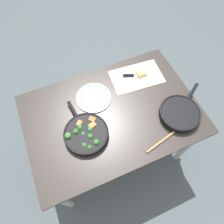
{
  "coord_description": "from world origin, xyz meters",
  "views": [
    {
      "loc": [
        0.26,
        0.6,
        2.0
      ],
      "look_at": [
        0.0,
        0.0,
        0.77
      ],
      "focal_mm": 32.0,
      "sensor_mm": 36.0,
      "label": 1
    }
  ],
  "objects_px": {
    "skillet_eggs": "(180,113)",
    "grater_knife": "(136,75)",
    "cheese_block": "(141,73)",
    "dinner_plate_stack": "(94,97)",
    "skillet_broccoli": "(86,133)",
    "wooden_spoon": "(172,133)"
  },
  "relations": [
    {
      "from": "cheese_block",
      "to": "dinner_plate_stack",
      "type": "distance_m",
      "value": 0.43
    },
    {
      "from": "skillet_broccoli",
      "to": "wooden_spoon",
      "type": "xyz_separation_m",
      "value": [
        -0.53,
        0.22,
        -0.02
      ]
    },
    {
      "from": "wooden_spoon",
      "to": "grater_knife",
      "type": "relative_size",
      "value": 1.3
    },
    {
      "from": "grater_knife",
      "to": "cheese_block",
      "type": "xyz_separation_m",
      "value": [
        -0.05,
        0.0,
        0.01
      ]
    },
    {
      "from": "wooden_spoon",
      "to": "dinner_plate_stack",
      "type": "height_order",
      "value": "dinner_plate_stack"
    },
    {
      "from": "wooden_spoon",
      "to": "grater_knife",
      "type": "bearing_deg",
      "value": 78.12
    },
    {
      "from": "grater_knife",
      "to": "dinner_plate_stack",
      "type": "relative_size",
      "value": 1.09
    },
    {
      "from": "skillet_broccoli",
      "to": "skillet_eggs",
      "type": "bearing_deg",
      "value": -107.16
    },
    {
      "from": "skillet_broccoli",
      "to": "cheese_block",
      "type": "xyz_separation_m",
      "value": [
        -0.57,
        -0.31,
        -0.01
      ]
    },
    {
      "from": "dinner_plate_stack",
      "to": "wooden_spoon",
      "type": "bearing_deg",
      "value": 129.31
    },
    {
      "from": "skillet_broccoli",
      "to": "grater_knife",
      "type": "distance_m",
      "value": 0.61
    },
    {
      "from": "skillet_eggs",
      "to": "wooden_spoon",
      "type": "bearing_deg",
      "value": -171.11
    },
    {
      "from": "dinner_plate_stack",
      "to": "skillet_broccoli",
      "type": "bearing_deg",
      "value": 59.62
    },
    {
      "from": "skillet_eggs",
      "to": "dinner_plate_stack",
      "type": "bearing_deg",
      "value": 111.25
    },
    {
      "from": "skillet_eggs",
      "to": "grater_knife",
      "type": "distance_m",
      "value": 0.45
    },
    {
      "from": "dinner_plate_stack",
      "to": "cheese_block",
      "type": "bearing_deg",
      "value": -171.79
    },
    {
      "from": "skillet_eggs",
      "to": "cheese_block",
      "type": "bearing_deg",
      "value": 67.8
    },
    {
      "from": "skillet_eggs",
      "to": "wooden_spoon",
      "type": "distance_m",
      "value": 0.16
    },
    {
      "from": "grater_knife",
      "to": "cheese_block",
      "type": "bearing_deg",
      "value": 18.4
    },
    {
      "from": "skillet_broccoli",
      "to": "grater_knife",
      "type": "height_order",
      "value": "skillet_broccoli"
    },
    {
      "from": "wooden_spoon",
      "to": "dinner_plate_stack",
      "type": "relative_size",
      "value": 1.42
    },
    {
      "from": "skillet_eggs",
      "to": "dinner_plate_stack",
      "type": "distance_m",
      "value": 0.62
    }
  ]
}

